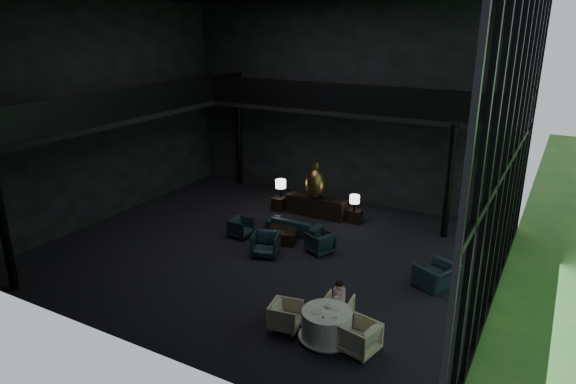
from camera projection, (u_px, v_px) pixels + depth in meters
The scene contains 35 objects.
floor at pixel (269, 250), 17.01m from camera, with size 14.00×12.00×0.02m, color black.
wall_back at pixel (344, 105), 20.71m from camera, with size 14.00×0.04×8.00m, color black.
wall_front at pixel (119, 183), 10.77m from camera, with size 14.00×0.04×8.00m, color black.
wall_left at pixel (106, 113), 18.97m from camera, with size 0.04×12.00×8.00m, color black.
curtain_wall at pixel (510, 160), 12.53m from camera, with size 0.20×12.00×8.00m, color black, non-canonical shape.
mezzanine_left at pixel (125, 115), 18.51m from camera, with size 2.00×12.00×0.25m, color black.
mezzanine_back at pixel (358, 111), 19.42m from camera, with size 12.00×2.00×0.25m, color black.
railing_left at pixel (144, 100), 17.86m from camera, with size 0.06×12.00×1.00m, color black.
railing_back at pixel (349, 98), 18.40m from camera, with size 12.00×0.06×1.00m, color black.
column_sw at pixel (3, 223), 13.96m from camera, with size 0.24×0.24×4.00m, color black.
column_nw at pixel (239, 141), 23.40m from camera, with size 0.24×0.24×4.00m, color black.
column_ne at pixel (449, 182), 17.47m from camera, with size 0.24×0.24×4.00m, color black.
console at pixel (316, 207), 19.90m from camera, with size 2.40×0.54×0.76m, color black.
bronze_urn at pixel (315, 183), 19.51m from camera, with size 0.77×0.77×1.43m.
side_table_left at pixel (279, 204), 20.57m from camera, with size 0.48×0.48×0.52m, color black.
table_lamp_left at pixel (281, 185), 20.46m from camera, with size 0.42×0.42×0.70m.
side_table_right at pixel (355, 216), 19.28m from camera, with size 0.46×0.46×0.51m, color black.
table_lamp_right at pixel (355, 200), 18.94m from camera, with size 0.37×0.37×0.61m.
sofa at pixel (295, 223), 18.28m from camera, with size 1.91×0.56×0.75m, color black.
lounge_armchair_west at pixel (241, 227), 17.99m from camera, with size 0.67×0.63×0.69m, color black.
lounge_armchair_east at pixel (320, 241), 16.74m from camera, with size 0.77×0.72×0.79m, color black.
lounge_armchair_south at pixel (265, 242), 16.51m from camera, with size 0.89×0.83×0.92m, color #0D2435.
window_armchair at pixel (437, 272), 14.53m from camera, with size 1.10×0.72×0.96m, color black.
coffee_table at pixel (282, 235), 17.65m from camera, with size 0.97×0.97×0.43m, color black.
dining_table at pixel (327, 327), 12.20m from camera, with size 1.36×1.36×0.75m.
dining_chair_north at pixel (338, 308), 13.03m from camera, with size 0.61×0.57×0.63m, color beige.
dining_chair_east at pixel (359, 335), 11.69m from camera, with size 0.84×0.78×0.86m, color #C2AD8A.
dining_chair_west at pixel (286, 315), 12.62m from camera, with size 0.71×0.66×0.73m, color tan.
child at pixel (339, 293), 12.83m from camera, with size 0.31×0.31×0.65m.
plate_a at pixel (317, 311), 12.04m from camera, with size 0.26×0.26×0.02m, color white.
plate_b at pixel (336, 308), 12.16m from camera, with size 0.24×0.24×0.02m, color white.
saucer at pixel (334, 317), 11.81m from camera, with size 0.14×0.14×0.01m, color white.
coffee_cup at pixel (336, 317), 11.77m from camera, with size 0.07×0.07×0.05m, color white.
cereal_bowl at pixel (328, 306), 12.20m from camera, with size 0.16×0.16×0.08m, color white.
cream_pot at pixel (323, 317), 11.77m from camera, with size 0.05×0.05×0.06m, color #99999E.
Camera 1 is at (8.11, -13.24, 7.25)m, focal length 32.00 mm.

